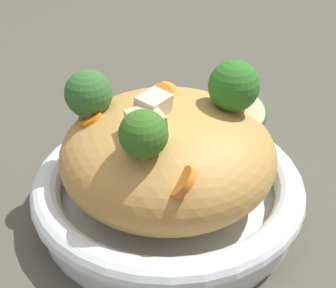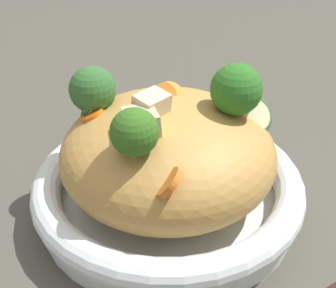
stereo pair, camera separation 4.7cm
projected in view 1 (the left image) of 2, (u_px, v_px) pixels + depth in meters
The scene contains 7 objects.
ground_plane at pixel (168, 206), 0.51m from camera, with size 3.00×3.00×0.00m, color #49473D.
serving_bowl at pixel (168, 189), 0.50m from camera, with size 0.29×0.29×0.05m.
noodle_heap at pixel (168, 153), 0.47m from camera, with size 0.22×0.22×0.11m.
broccoli_florets at pixel (162, 100), 0.44m from camera, with size 0.17×0.16×0.06m.
carrot_coins at pixel (172, 121), 0.44m from camera, with size 0.15×0.17×0.05m.
zucchini_slices at pixel (189, 111), 0.47m from camera, with size 0.17×0.14×0.04m.
chicken_chunks at pixel (148, 117), 0.42m from camera, with size 0.06×0.05×0.03m.
Camera 1 is at (0.28, 0.27, 0.33)m, focal length 49.00 mm.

